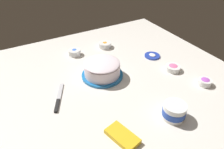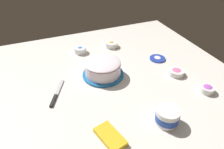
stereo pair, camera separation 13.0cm
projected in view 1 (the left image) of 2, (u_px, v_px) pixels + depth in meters
name	position (u px, v px, depth m)	size (l,w,h in m)	color
ground_plane	(117.00, 81.00, 1.31)	(1.54, 1.54, 0.00)	silver
frosted_cake	(102.00, 69.00, 1.32)	(0.26, 0.26, 0.11)	#1E6BB2
frosting_tub	(174.00, 111.00, 1.04)	(0.12, 0.12, 0.08)	white
frosting_tub_lid	(152.00, 56.00, 1.54)	(0.11, 0.11, 0.02)	#233DAD
spreading_knife	(58.00, 99.00, 1.16)	(0.22, 0.12, 0.01)	silver
sprinkle_bowl_pink	(173.00, 68.00, 1.39)	(0.10, 0.10, 0.04)	white
sprinkle_bowl_orange	(105.00, 45.00, 1.65)	(0.10, 0.10, 0.04)	white
sprinkle_bowl_blue	(75.00, 52.00, 1.55)	(0.09, 0.09, 0.04)	white
sprinkle_bowl_rainbow	(205.00, 82.00, 1.27)	(0.08, 0.08, 0.04)	white
candy_box_lower	(122.00, 136.00, 0.95)	(0.16, 0.08, 0.02)	yellow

